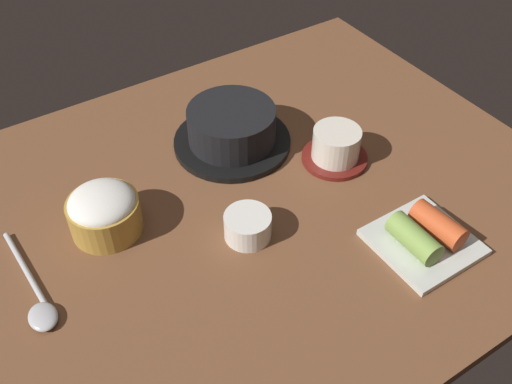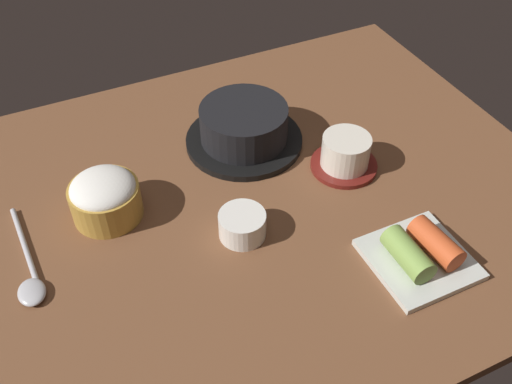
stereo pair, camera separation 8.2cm
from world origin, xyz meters
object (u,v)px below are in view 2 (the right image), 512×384
object	(u,v)px
stone_pot	(244,127)
banchan_cup_center	(242,224)
rice_bowl	(105,197)
spoon	(30,277)
tea_cup_with_saucer	(345,153)
kimchi_plate	(420,254)

from	to	relation	value
stone_pot	banchan_cup_center	xyz separation A→B (cm)	(-8.80, -18.82, -1.31)
rice_bowl	banchan_cup_center	size ratio (longest dim) A/B	1.51
banchan_cup_center	spoon	bearing A→B (deg)	170.79
rice_bowl	banchan_cup_center	distance (cm)	20.50
banchan_cup_center	spoon	xyz separation A→B (cm)	(-29.15, 4.73, -1.47)
stone_pot	tea_cup_with_saucer	size ratio (longest dim) A/B	1.82
stone_pot	kimchi_plate	distance (cm)	35.61
rice_bowl	banchan_cup_center	xyz separation A→B (cm)	(16.40, -12.19, -1.57)
kimchi_plate	spoon	world-z (taller)	kimchi_plate
spoon	rice_bowl	bearing A→B (deg)	30.34
tea_cup_with_saucer	stone_pot	bearing A→B (deg)	134.17
stone_pot	rice_bowl	size ratio (longest dim) A/B	1.91
rice_bowl	tea_cup_with_saucer	size ratio (longest dim) A/B	0.95
stone_pot	tea_cup_with_saucer	xyz separation A→B (cm)	(12.06, -12.41, -0.60)
banchan_cup_center	stone_pot	bearing A→B (deg)	64.93
rice_bowl	banchan_cup_center	world-z (taller)	rice_bowl
tea_cup_with_saucer	kimchi_plate	world-z (taller)	tea_cup_with_saucer
kimchi_plate	spoon	size ratio (longest dim) A/B	0.69
stone_pot	banchan_cup_center	distance (cm)	20.81
kimchi_plate	spoon	distance (cm)	52.85
spoon	tea_cup_with_saucer	bearing A→B (deg)	1.92
stone_pot	tea_cup_with_saucer	world-z (taller)	stone_pot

